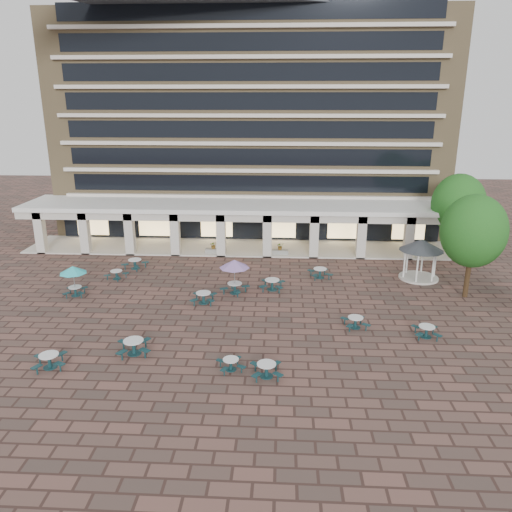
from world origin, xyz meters
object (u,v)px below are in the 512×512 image
object	(u,v)px
planter_right	(280,250)
picnic_table_0	(134,346)
gazebo	(421,249)
picnic_table_2	(266,369)
picnic_table_1	(231,363)
planter_left	(214,249)

from	to	relation	value
planter_right	picnic_table_0	bearing A→B (deg)	-113.02
picnic_table_0	gazebo	xyz separation A→B (m)	(19.33, 13.47, 1.94)
picnic_table_2	gazebo	distance (m)	19.53
picnic_table_1	picnic_table_2	xyz separation A→B (m)	(1.92, -0.57, 0.07)
picnic_table_0	picnic_table_1	xyz separation A→B (m)	(5.68, -1.44, -0.13)
picnic_table_0	planter_right	bearing A→B (deg)	53.42
picnic_table_2	planter_right	bearing A→B (deg)	82.20
planter_right	picnic_table_2	bearing A→B (deg)	-91.46
picnic_table_2	planter_left	xyz separation A→B (m)	(-5.67, 21.17, 0.01)
picnic_table_1	planter_left	bearing A→B (deg)	81.50
picnic_table_1	planter_left	distance (m)	20.94
picnic_table_2	planter_left	bearing A→B (deg)	98.64
planter_left	planter_right	xyz separation A→B (m)	(6.21, 0.00, 0.01)
picnic_table_0	gazebo	distance (m)	23.64
picnic_table_0	picnic_table_1	world-z (taller)	picnic_table_0
picnic_table_0	gazebo	bearing A→B (deg)	21.32
gazebo	planter_left	bearing A→B (deg)	161.90
planter_right	gazebo	bearing A→B (deg)	-26.94
picnic_table_0	planter_left	xyz separation A→B (m)	(1.93, 19.16, -0.05)
picnic_table_0	planter_left	world-z (taller)	planter_left
picnic_table_2	picnic_table_1	bearing A→B (deg)	157.16
picnic_table_0	gazebo	size ratio (longest dim) A/B	0.63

